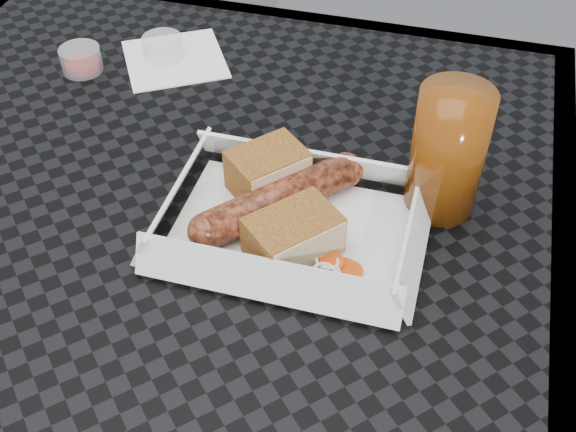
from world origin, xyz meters
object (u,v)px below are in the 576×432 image
object	(u,v)px
patio_table	(177,245)
drink_glass	(448,152)
food_tray	(291,230)
bratwurst	(279,199)

from	to	relation	value
patio_table	drink_glass	xyz separation A→B (m)	(0.26, 0.06, 0.14)
food_tray	drink_glass	bearing A→B (deg)	30.55
patio_table	bratwurst	distance (m)	0.15
food_tray	bratwurst	bearing A→B (deg)	132.88
patio_table	drink_glass	size ratio (longest dim) A/B	6.07
bratwurst	patio_table	bearing A→B (deg)	179.85
bratwurst	drink_glass	size ratio (longest dim) A/B	1.18
patio_table	bratwurst	bearing A→B (deg)	-0.15
patio_table	bratwurst	xyz separation A→B (m)	(0.12, -0.00, 0.10)
food_tray	drink_glass	size ratio (longest dim) A/B	1.67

